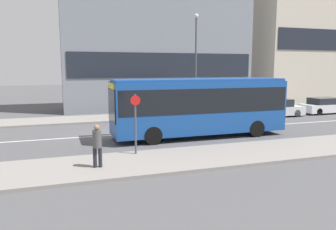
{
  "coord_description": "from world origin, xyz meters",
  "views": [
    {
      "loc": [
        -3.05,
        -19.07,
        3.98
      ],
      "look_at": [
        2.77,
        -1.62,
        1.3
      ],
      "focal_mm": 35.0,
      "sensor_mm": 36.0,
      "label": 1
    }
  ],
  "objects_px": {
    "parked_car_0": "(276,108)",
    "parked_car_1": "(325,106)",
    "pedestrian_near_stop": "(97,143)",
    "street_lamp": "(196,55)",
    "city_bus": "(199,104)",
    "bus_stop_sign": "(135,119)"
  },
  "relations": [
    {
      "from": "bus_stop_sign",
      "to": "street_lamp",
      "type": "bearing_deg",
      "value": 54.59
    },
    {
      "from": "city_bus",
      "to": "bus_stop_sign",
      "type": "relative_size",
      "value": 3.74
    },
    {
      "from": "parked_car_0",
      "to": "pedestrian_near_stop",
      "type": "relative_size",
      "value": 2.54
    },
    {
      "from": "parked_car_0",
      "to": "bus_stop_sign",
      "type": "xyz_separation_m",
      "value": [
        -13.66,
        -8.34,
        1.03
      ]
    },
    {
      "from": "street_lamp",
      "to": "parked_car_1",
      "type": "bearing_deg",
      "value": -8.5
    },
    {
      "from": "parked_car_0",
      "to": "pedestrian_near_stop",
      "type": "distance_m",
      "value": 18.39
    },
    {
      "from": "parked_car_0",
      "to": "parked_car_1",
      "type": "distance_m",
      "value": 5.1
    },
    {
      "from": "bus_stop_sign",
      "to": "street_lamp",
      "type": "xyz_separation_m",
      "value": [
        7.26,
        10.21,
        3.22
      ]
    },
    {
      "from": "city_bus",
      "to": "pedestrian_near_stop",
      "type": "bearing_deg",
      "value": -147.37
    },
    {
      "from": "street_lamp",
      "to": "city_bus",
      "type": "bearing_deg",
      "value": -111.55
    },
    {
      "from": "city_bus",
      "to": "street_lamp",
      "type": "distance_m",
      "value": 8.23
    },
    {
      "from": "parked_car_0",
      "to": "street_lamp",
      "type": "xyz_separation_m",
      "value": [
        -6.4,
        1.87,
        4.25
      ]
    },
    {
      "from": "street_lamp",
      "to": "pedestrian_near_stop",
      "type": "bearing_deg",
      "value": -127.89
    },
    {
      "from": "parked_car_1",
      "to": "pedestrian_near_stop",
      "type": "relative_size",
      "value": 2.6
    },
    {
      "from": "city_bus",
      "to": "parked_car_0",
      "type": "height_order",
      "value": "city_bus"
    },
    {
      "from": "city_bus",
      "to": "parked_car_0",
      "type": "distance_m",
      "value": 10.69
    },
    {
      "from": "parked_car_0",
      "to": "pedestrian_near_stop",
      "type": "height_order",
      "value": "pedestrian_near_stop"
    },
    {
      "from": "pedestrian_near_stop",
      "to": "city_bus",
      "type": "bearing_deg",
      "value": 43.39
    },
    {
      "from": "parked_car_0",
      "to": "parked_car_1",
      "type": "bearing_deg",
      "value": 1.68
    },
    {
      "from": "parked_car_0",
      "to": "pedestrian_near_stop",
      "type": "bearing_deg",
      "value": -147.61
    },
    {
      "from": "parked_car_0",
      "to": "parked_car_1",
      "type": "relative_size",
      "value": 0.98
    },
    {
      "from": "city_bus",
      "to": "street_lamp",
      "type": "xyz_separation_m",
      "value": [
        2.82,
        7.13,
        3.0
      ]
    }
  ]
}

